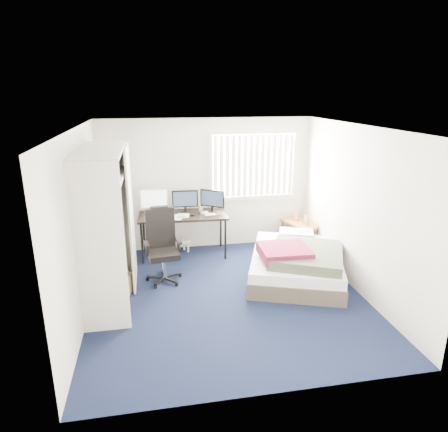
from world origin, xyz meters
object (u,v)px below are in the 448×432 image
at_px(nightstand, 300,225).
at_px(desk, 183,213).
at_px(bed, 297,262).
at_px(office_chair, 163,253).

bearing_deg(nightstand, desk, 176.87).
xyz_separation_m(desk, bed, (1.75, -1.33, -0.54)).
relative_size(desk, bed, 0.72).
xyz_separation_m(desk, nightstand, (2.25, -0.12, -0.35)).
distance_m(desk, nightstand, 2.28).
relative_size(office_chair, bed, 0.52).
relative_size(desk, nightstand, 1.90).
height_order(office_chair, bed, office_chair).
bearing_deg(bed, nightstand, 67.31).
bearing_deg(bed, desk, 142.74).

